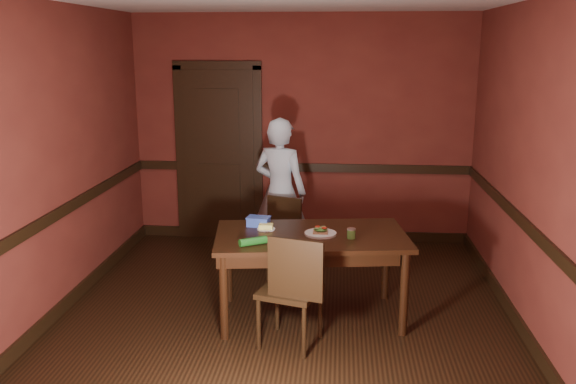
% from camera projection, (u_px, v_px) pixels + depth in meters
% --- Properties ---
extents(floor, '(4.00, 4.50, 0.01)m').
position_uv_depth(floor, '(285.00, 317.00, 5.36)').
color(floor, black).
rests_on(floor, ground).
extents(wall_back, '(4.00, 0.02, 2.70)m').
position_uv_depth(wall_back, '(302.00, 130.00, 7.22)').
color(wall_back, maroon).
rests_on(wall_back, ground).
extents(wall_front, '(4.00, 0.02, 2.70)m').
position_uv_depth(wall_front, '(240.00, 259.00, 2.87)').
color(wall_front, maroon).
rests_on(wall_front, ground).
extents(wall_left, '(0.02, 4.50, 2.70)m').
position_uv_depth(wall_left, '(52.00, 163.00, 5.22)').
color(wall_left, maroon).
rests_on(wall_left, ground).
extents(wall_right, '(0.02, 4.50, 2.70)m').
position_uv_depth(wall_right, '(533.00, 171.00, 4.88)').
color(wall_right, maroon).
rests_on(wall_right, ground).
extents(dado_back, '(4.00, 0.03, 0.10)m').
position_uv_depth(dado_back, '(302.00, 167.00, 7.32)').
color(dado_back, black).
rests_on(dado_back, ground).
extents(dado_left, '(0.03, 4.50, 0.10)m').
position_uv_depth(dado_left, '(59.00, 213.00, 5.32)').
color(dado_left, black).
rests_on(dado_left, ground).
extents(dado_right, '(0.03, 4.50, 0.10)m').
position_uv_depth(dado_right, '(526.00, 225.00, 4.98)').
color(dado_right, black).
rests_on(dado_right, ground).
extents(baseboard_back, '(4.00, 0.03, 0.12)m').
position_uv_depth(baseboard_back, '(301.00, 234.00, 7.51)').
color(baseboard_back, black).
rests_on(baseboard_back, ground).
extents(baseboard_left, '(0.03, 4.50, 0.12)m').
position_uv_depth(baseboard_left, '(67.00, 303.00, 5.52)').
color(baseboard_left, black).
rests_on(baseboard_left, ground).
extents(baseboard_right, '(0.03, 4.50, 0.12)m').
position_uv_depth(baseboard_right, '(516.00, 319.00, 5.18)').
color(baseboard_right, black).
rests_on(baseboard_right, ground).
extents(door, '(1.05, 0.07, 2.20)m').
position_uv_depth(door, '(219.00, 151.00, 7.34)').
color(door, black).
rests_on(door, ground).
extents(dining_table, '(1.73, 1.12, 0.76)m').
position_uv_depth(dining_table, '(311.00, 276.00, 5.29)').
color(dining_table, black).
rests_on(dining_table, floor).
extents(chair_far, '(0.49, 0.49, 0.82)m').
position_uv_depth(chair_far, '(289.00, 240.00, 6.18)').
color(chair_far, black).
rests_on(chair_far, floor).
extents(chair_near, '(0.55, 0.55, 0.94)m').
position_uv_depth(chair_near, '(290.00, 288.00, 4.79)').
color(chair_near, black).
rests_on(chair_near, floor).
extents(person, '(0.68, 0.55, 1.60)m').
position_uv_depth(person, '(280.00, 192.00, 6.54)').
color(person, silver).
rests_on(person, floor).
extents(sandwich_plate, '(0.27, 0.27, 0.07)m').
position_uv_depth(sandwich_plate, '(320.00, 232.00, 5.18)').
color(sandwich_plate, silver).
rests_on(sandwich_plate, dining_table).
extents(sauce_jar, '(0.07, 0.07, 0.09)m').
position_uv_depth(sauce_jar, '(351.00, 233.00, 5.07)').
color(sauce_jar, '#4C903C').
rests_on(sauce_jar, dining_table).
extents(cheese_saucer, '(0.16, 0.16, 0.05)m').
position_uv_depth(cheese_saucer, '(266.00, 227.00, 5.32)').
color(cheese_saucer, silver).
rests_on(cheese_saucer, dining_table).
extents(food_tub, '(0.22, 0.17, 0.08)m').
position_uv_depth(food_tub, '(259.00, 221.00, 5.42)').
color(food_tub, blue).
rests_on(food_tub, dining_table).
extents(wrapped_veg, '(0.23, 0.17, 0.06)m').
position_uv_depth(wrapped_veg, '(253.00, 241.00, 4.90)').
color(wrapped_veg, '#175118').
rests_on(wrapped_veg, dining_table).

